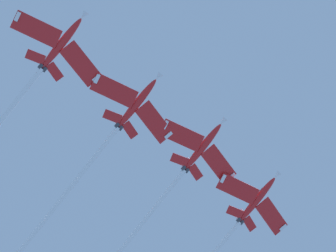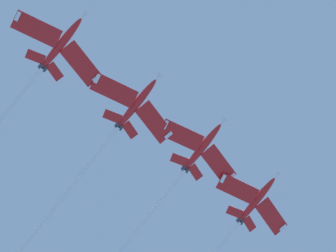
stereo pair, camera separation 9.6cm
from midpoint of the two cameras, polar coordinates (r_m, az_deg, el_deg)
name	(u,v)px [view 2 (the right image)]	position (r m, az deg, el deg)	size (l,w,h in m)	color
jet_far_left	(222,243)	(156.16, 4.25, -9.18)	(40.69, 33.59, 23.23)	red
jet_inner_left	(156,206)	(149.58, -0.98, -6.30)	(46.86, 39.52, 25.43)	red
jet_centre	(87,166)	(143.42, -6.41, -3.18)	(47.12, 39.24, 26.86)	red
jet_inner_right	(13,105)	(139.25, -12.10, 1.66)	(45.28, 38.19, 24.75)	red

